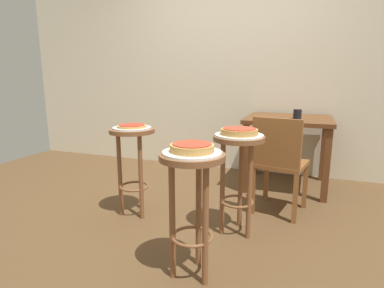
{
  "coord_description": "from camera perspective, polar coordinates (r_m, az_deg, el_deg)",
  "views": [
    {
      "loc": [
        0.91,
        -2.29,
        1.17
      ],
      "look_at": [
        0.12,
        -0.13,
        0.68
      ],
      "focal_mm": 29.4,
      "sensor_mm": 36.0,
      "label": 1
    }
  ],
  "objects": [
    {
      "name": "serving_plate_middle",
      "position": [
        2.29,
        8.53,
        1.6
      ],
      "size": [
        0.35,
        0.35,
        0.01
      ],
      "primitive_type": "cylinder",
      "color": "white",
      "rests_on": "stool_middle"
    },
    {
      "name": "pizza_middle",
      "position": [
        2.28,
        8.55,
        2.3
      ],
      "size": [
        0.27,
        0.27,
        0.05
      ],
      "color": "#B78442",
      "rests_on": "serving_plate_middle"
    },
    {
      "name": "pizza_foreground",
      "position": [
        1.74,
        0.01,
        -0.64
      ],
      "size": [
        0.25,
        0.25,
        0.05
      ],
      "color": "tan",
      "rests_on": "serving_plate_foreground"
    },
    {
      "name": "condiment_shaker",
      "position": [
        3.49,
        18.41,
        5.25
      ],
      "size": [
        0.04,
        0.04,
        0.08
      ],
      "primitive_type": "cylinder",
      "color": "white",
      "rests_on": "dining_table"
    },
    {
      "name": "wooden_chair",
      "position": [
        2.77,
        15.49,
        -3.09
      ],
      "size": [
        0.47,
        0.47,
        0.85
      ],
      "color": "brown",
      "rests_on": "ground_plane"
    },
    {
      "name": "pizza_leftside",
      "position": [
        2.64,
        -10.85,
        3.24
      ],
      "size": [
        0.24,
        0.24,
        0.02
      ],
      "color": "tan",
      "rests_on": "serving_plate_leftside"
    },
    {
      "name": "stool_leftside",
      "position": [
        2.68,
        -10.66,
        -1.53
      ],
      "size": [
        0.37,
        0.37,
        0.75
      ],
      "color": "brown",
      "rests_on": "ground_plane"
    },
    {
      "name": "stool_middle",
      "position": [
        2.34,
        8.37,
        -3.46
      ],
      "size": [
        0.37,
        0.37,
        0.75
      ],
      "color": "brown",
      "rests_on": "ground_plane"
    },
    {
      "name": "serving_plate_leftside",
      "position": [
        2.64,
        -10.84,
        2.9
      ],
      "size": [
        0.32,
        0.32,
        0.01
      ],
      "primitive_type": "cylinder",
      "color": "silver",
      "rests_on": "stool_leftside"
    },
    {
      "name": "cup_near_edge",
      "position": [
        3.37,
        18.58,
        5.18
      ],
      "size": [
        0.08,
        0.08,
        0.1
      ],
      "primitive_type": "cylinder",
      "color": "black",
      "rests_on": "dining_table"
    },
    {
      "name": "ground_plane",
      "position": [
        2.72,
        -1.39,
        -13.36
      ],
      "size": [
        6.0,
        6.0,
        0.0
      ],
      "primitive_type": "plane",
      "color": "brown"
    },
    {
      "name": "serving_plate_foreground",
      "position": [
        1.74,
        0.01,
        -1.55
      ],
      "size": [
        0.33,
        0.33,
        0.01
      ],
      "primitive_type": "cylinder",
      "color": "white",
      "rests_on": "stool_foreground"
    },
    {
      "name": "dining_table",
      "position": [
        3.48,
        17.04,
        2.63
      ],
      "size": [
        0.86,
        0.8,
        0.75
      ],
      "color": "#5B3319",
      "rests_on": "ground_plane"
    },
    {
      "name": "back_wall",
      "position": [
        4.05,
        7.5,
        16.64
      ],
      "size": [
        6.0,
        0.1,
        3.0
      ],
      "primitive_type": "cube",
      "color": "beige",
      "rests_on": "ground_plane"
    },
    {
      "name": "stool_foreground",
      "position": [
        1.8,
        0.01,
        -8.04
      ],
      "size": [
        0.37,
        0.37,
        0.75
      ],
      "color": "brown",
      "rests_on": "ground_plane"
    }
  ]
}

